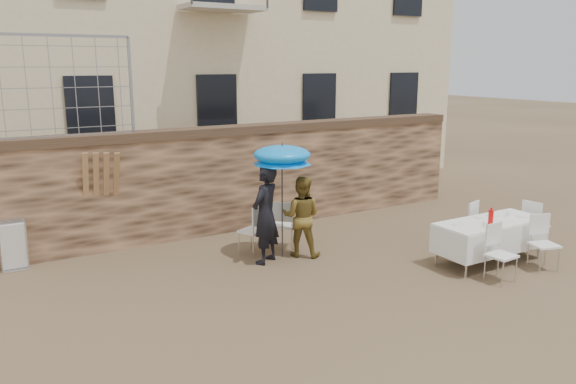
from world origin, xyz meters
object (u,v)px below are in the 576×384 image
banquet_table (491,223)px  table_chair_side (535,224)px  chair_stack_right (12,243)px  soda_bottle (491,217)px  table_chair_front_right (545,243)px  couple_chair_right (284,224)px  table_chair_front_left (502,254)px  man_suit (265,214)px  umbrella (282,158)px  couple_chair_left (252,229)px  woman_dress (301,216)px  table_chair_back (464,224)px

banquet_table → table_chair_side: size_ratio=2.19×
chair_stack_right → soda_bottle: bearing=-29.7°
table_chair_front_right → table_chair_side: same height
couple_chair_right → table_chair_side: (4.20, -2.46, 0.00)m
couple_chair_right → table_chair_front_left: same height
man_suit → couple_chair_right: (0.70, 0.55, -0.42)m
banquet_table → chair_stack_right: 8.47m
soda_bottle → chair_stack_right: (-7.27, 4.14, -0.45)m
umbrella → banquet_table: umbrella is taller
table_chair_front_right → umbrella: bearing=158.0°
man_suit → couple_chair_left: (0.00, 0.55, -0.42)m
woman_dress → couple_chair_left: size_ratio=1.57×
man_suit → umbrella: size_ratio=0.91×
chair_stack_right → table_chair_front_left: bearing=-34.6°
soda_bottle → table_chair_front_left: (-0.40, -0.60, -0.43)m
table_chair_side → chair_stack_right: size_ratio=1.04×
soda_bottle → table_chair_back: bearing=67.2°
woman_dress → banquet_table: size_ratio=0.72×
couple_chair_left → soda_bottle: soda_bottle is taller
woman_dress → umbrella: (-0.35, 0.10, 1.11)m
woman_dress → chair_stack_right: 5.12m
banquet_table → couple_chair_right: bearing=137.6°
soda_bottle → chair_stack_right: 8.38m
man_suit → banquet_table: (3.50, -2.01, -0.17)m
couple_chair_right → man_suit: bearing=78.0°
banquet_table → chair_stack_right: chair_stack_right is taller
umbrella → couple_chair_left: (-0.40, 0.45, -1.38)m
woman_dress → soda_bottle: woman_dress is taller
man_suit → couple_chair_right: bearing=-173.8°
umbrella → woman_dress: bearing=-15.9°
woman_dress → couple_chair_right: bearing=-43.7°
table_chair_front_right → couple_chair_left: bearing=156.9°
banquet_table → couple_chair_left: bearing=143.8°
woman_dress → table_chair_front_left: 3.51m
man_suit → couple_chair_left: bearing=-121.9°
man_suit → soda_bottle: man_suit is taller
couple_chair_left → table_chair_front_left: (2.90, -3.31, 0.00)m
couple_chair_right → table_chair_back: same height
woman_dress → banquet_table: woman_dress is taller
umbrella → table_chair_front_left: (2.50, -2.86, -1.38)m
umbrella → table_chair_back: (3.30, -1.31, -1.38)m
umbrella → table_chair_front_right: size_ratio=2.06×
umbrella → couple_chair_left: umbrella is taller
banquet_table → soda_bottle: (-0.20, -0.15, 0.17)m
couple_chair_left → table_chair_side: (4.90, -2.46, 0.00)m
soda_bottle → banquet_table: bearing=36.9°
table_chair_front_left → table_chair_back: (0.80, 1.55, 0.00)m
couple_chair_right → table_chair_side: 4.87m
table_chair_front_left → chair_stack_right: size_ratio=1.04×
table_chair_side → banquet_table: bearing=87.0°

